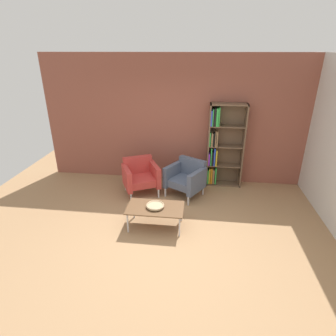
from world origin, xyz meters
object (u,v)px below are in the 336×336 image
Objects in this scene: decorative_bowl at (155,206)px; coffee_table_low at (155,209)px; bookshelf_tall at (221,147)px; armchair_by_bookshelf at (186,177)px; armchair_spare_guest at (140,176)px.

coffee_table_low is at bearing -90.00° from decorative_bowl.
decorative_bowl is at bearing -122.57° from bookshelf_tall.
armchair_by_bookshelf is (0.47, 1.26, 0.05)m from coffee_table_low.
bookshelf_tall is at bearing 57.43° from decorative_bowl.
armchair_spare_guest reaches higher than decorative_bowl.
decorative_bowl is at bearing -79.69° from armchair_by_bookshelf.
armchair_spare_guest is at bearing 113.41° from decorative_bowl.
armchair_spare_guest reaches higher than coffee_table_low.
armchair_spare_guest is (-0.53, 1.23, -0.02)m from decorative_bowl.
armchair_spare_guest is (-1.74, -0.66, -0.51)m from bookshelf_tall.
bookshelf_tall reaches higher than armchair_by_bookshelf.
bookshelf_tall is 5.94× the size of decorative_bowl.
bookshelf_tall is at bearing 71.41° from armchair_by_bookshelf.
armchair_spare_guest is at bearing -147.45° from armchair_by_bookshelf.
bookshelf_tall is 1.10m from armchair_by_bookshelf.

